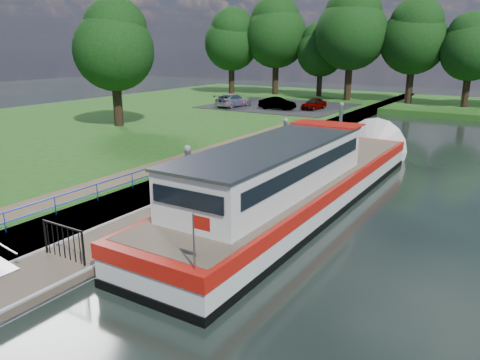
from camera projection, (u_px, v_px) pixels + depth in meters
The scene contains 15 objects.
ground at pixel (1, 302), 13.02m from camera, with size 160.00×160.00×0.00m, color black.
riverbank at pixel (50, 138), 34.31m from camera, with size 32.00×90.00×0.78m, color #205117.
bank_edge at pixel (225, 165), 26.44m from camera, with size 1.10×90.00×0.78m, color #473D2D.
footpath at pixel (107, 182), 21.56m from camera, with size 1.60×40.00×0.05m, color brown.
carpark at pixel (279, 106), 49.39m from camera, with size 14.00×12.00×0.06m, color black.
blue_fence at pixel (31, 209), 16.51m from camera, with size 0.04×18.04×0.72m.
pontoon at pixel (244, 184), 23.57m from camera, with size 2.50×30.00×0.56m.
mooring_piles at pixel (245, 163), 23.27m from camera, with size 0.30×27.30×3.55m.
gate_panel at pixel (63, 237), 14.50m from camera, with size 1.85×0.05×1.15m.
barge at pixel (305, 180), 20.96m from camera, with size 4.36×21.15×4.78m.
horizon_trees at pixel (401, 36), 51.35m from camera, with size 54.38×10.03×12.87m.
bank_tree_a at pixel (114, 44), 35.61m from camera, with size 6.12×6.12×9.72m.
car_a at pixel (314, 104), 46.22m from camera, with size 1.31×3.27×1.11m, color #999999.
car_b at pixel (277, 103), 46.27m from camera, with size 1.26×3.61×1.19m, color #999999.
car_c at pixel (233, 100), 48.36m from camera, with size 1.82×4.49×1.30m, color #999999.
Camera 1 is at (11.79, -6.30, 6.84)m, focal length 35.00 mm.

